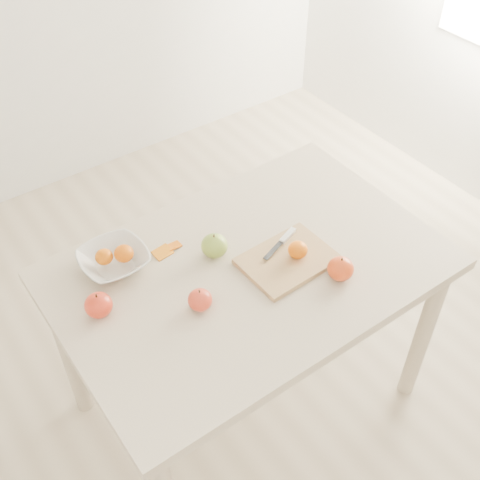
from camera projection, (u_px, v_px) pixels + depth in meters
ground at (247, 396)px, 2.39m from camera, size 3.50×3.50×0.00m
table at (249, 286)px, 1.95m from camera, size 1.20×0.80×0.75m
cutting_board at (288, 260)px, 1.88m from camera, size 0.29×0.22×0.02m
board_tangerine at (298, 250)px, 1.86m from camera, size 0.06×0.06×0.05m
fruit_bowl at (114, 260)px, 1.86m from camera, size 0.21×0.21×0.05m
bowl_tangerine_near at (104, 257)px, 1.84m from camera, size 0.06×0.06×0.05m
bowl_tangerine_far at (124, 253)px, 1.84m from camera, size 0.06×0.06×0.05m
orange_peel_a at (163, 253)px, 1.91m from camera, size 0.06×0.05×0.01m
orange_peel_b at (174, 246)px, 1.94m from camera, size 0.05×0.04×0.01m
paring_knife at (285, 238)px, 1.93m from camera, size 0.17×0.07×0.01m
apple_green at (214, 246)px, 1.89m from camera, size 0.09×0.09×0.08m
apple_red_a at (99, 305)px, 1.71m from camera, size 0.08×0.08×0.07m
apple_red_e at (341, 269)px, 1.82m from camera, size 0.08×0.08×0.07m
apple_red_b at (200, 300)px, 1.73m from camera, size 0.07×0.07×0.06m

